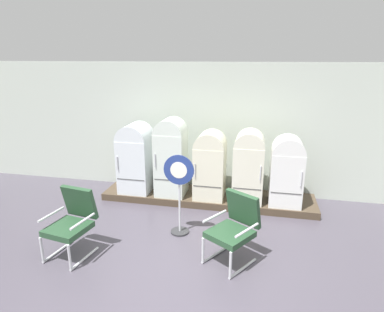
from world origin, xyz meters
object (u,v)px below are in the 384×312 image
Objects in this scene: refrigerator_0 at (136,156)px; sign_stand at (179,194)px; refrigerator_4 at (287,169)px; refrigerator_2 at (210,163)px; armchair_left at (72,220)px; armchair_right at (235,226)px; refrigerator_1 at (171,155)px; refrigerator_3 at (249,164)px.

refrigerator_0 reaches higher than sign_stand.
refrigerator_2 is at bearing 179.62° from refrigerator_4.
armchair_left is 1.00× the size of armchair_right.
sign_stand is at bearing -68.95° from refrigerator_1.
refrigerator_3 is 1.73m from sign_stand.
refrigerator_2 reaches higher than sign_stand.
armchair_right is at bearing -51.88° from refrigerator_1.
refrigerator_4 is (1.51, -0.01, -0.01)m from refrigerator_2.
refrigerator_2 is (1.61, -0.04, -0.04)m from refrigerator_0.
armchair_left is at bearing -128.33° from refrigerator_2.
armchair_left is (-2.55, -2.25, -0.34)m from refrigerator_3.
refrigerator_0 is 1.02× the size of refrigerator_3.
sign_stand is at bearing -46.40° from refrigerator_0.
refrigerator_3 reaches higher than armchair_left.
refrigerator_4 is at bearing -1.29° from refrigerator_3.
armchair_right is (2.28, -1.95, -0.36)m from refrigerator_0.
refrigerator_0 is at bearing 139.45° from armchair_right.
refrigerator_4 is 3.98m from armchair_left.
refrigerator_0 reaches higher than refrigerator_2.
refrigerator_3 is 1.06× the size of refrigerator_4.
refrigerator_2 reaches higher than armchair_left.
refrigerator_1 reaches higher than refrigerator_4.
refrigerator_0 is 0.91× the size of refrigerator_1.
armchair_right is (1.49, -1.90, -0.44)m from refrigerator_1.
refrigerator_1 reaches higher than refrigerator_0.
refrigerator_1 is 1.56× the size of armchair_right.
refrigerator_1 is (0.79, -0.05, 0.09)m from refrigerator_0.
refrigerator_3 is 1.01× the size of sign_stand.
sign_stand is at bearing -103.46° from refrigerator_2.
refrigerator_0 reaches higher than armchair_right.
refrigerator_1 is at bearing -179.95° from refrigerator_4.
refrigerator_4 reaches higher than sign_stand.
armchair_left and armchair_right have the same top height.
refrigerator_4 is at bearing 66.30° from armchair_right.
refrigerator_0 is 3.03m from armchair_right.
refrigerator_3 is 0.73m from refrigerator_4.
refrigerator_0 is at bearing 85.93° from armchair_left.
refrigerator_3 is at bearing 50.49° from sign_stand.
refrigerator_0 is at bearing 176.19° from refrigerator_1.
armchair_right is at bearing 7.63° from armchair_left.
refrigerator_1 is 2.33m from refrigerator_4.
refrigerator_0 is 1.41× the size of armchair_left.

